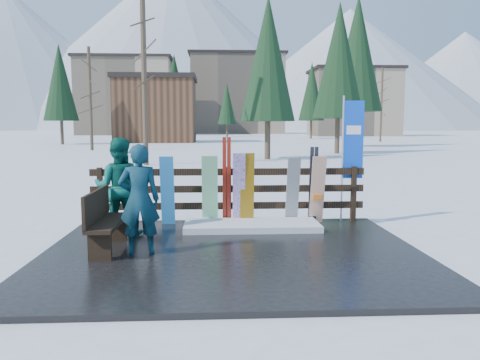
{
  "coord_description": "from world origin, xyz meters",
  "views": [
    {
      "loc": [
        -0.26,
        -7.29,
        2.05
      ],
      "look_at": [
        0.17,
        1.0,
        1.1
      ],
      "focal_mm": 35.0,
      "sensor_mm": 36.0,
      "label": 1
    }
  ],
  "objects": [
    {
      "name": "ski_pair_a",
      "position": [
        -0.04,
        2.05,
        0.96
      ],
      "size": [
        0.16,
        0.25,
        1.77
      ],
      "color": "maroon",
      "rests_on": "deck"
    },
    {
      "name": "snowboard_2",
      "position": [
        0.36,
        1.98,
        0.81
      ],
      "size": [
        0.28,
        0.2,
        1.45
      ],
      "primitive_type": "cube",
      "rotation": [
        0.12,
        0.0,
        0.0
      ],
      "color": "#FFA606",
      "rests_on": "deck"
    },
    {
      "name": "mountains",
      "position": [
        -10.5,
        328.41,
        50.2
      ],
      "size": [
        520.0,
        260.0,
        120.0
      ],
      "color": "white",
      "rests_on": "ground"
    },
    {
      "name": "snowboard_4",
      "position": [
        1.29,
        1.98,
        0.77
      ],
      "size": [
        0.26,
        0.38,
        1.37
      ],
      "primitive_type": "cube",
      "rotation": [
        0.25,
        0.0,
        0.0
      ],
      "color": "black",
      "rests_on": "deck"
    },
    {
      "name": "person_front",
      "position": [
        -1.44,
        -0.14,
        0.94
      ],
      "size": [
        0.67,
        0.49,
        1.71
      ],
      "primitive_type": "imported",
      "rotation": [
        0.0,
        0.0,
        3.27
      ],
      "color": "#134F56",
      "rests_on": "deck"
    },
    {
      "name": "snowboard_5",
      "position": [
        1.79,
        1.98,
        0.77
      ],
      "size": [
        0.28,
        0.35,
        1.38
      ],
      "primitive_type": "cube",
      "rotation": [
        0.23,
        0.0,
        0.0
      ],
      "color": "white",
      "rests_on": "deck"
    },
    {
      "name": "snow_patch",
      "position": [
        0.43,
        1.6,
        0.14
      ],
      "size": [
        2.6,
        1.0,
        0.12
      ],
      "primitive_type": "cube",
      "color": "white",
      "rests_on": "deck"
    },
    {
      "name": "deck",
      "position": [
        0.0,
        0.0,
        0.04
      ],
      "size": [
        6.0,
        5.0,
        0.08
      ],
      "primitive_type": "cube",
      "color": "black",
      "rests_on": "ground"
    },
    {
      "name": "snowboard_0",
      "position": [
        -1.23,
        1.98,
        0.78
      ],
      "size": [
        0.27,
        0.29,
        1.4
      ],
      "primitive_type": "cube",
      "rotation": [
        0.19,
        0.0,
        0.0
      ],
      "color": "#2F8ADB",
      "rests_on": "deck"
    },
    {
      "name": "trees",
      "position": [
        5.0,
        50.6,
        5.98
      ],
      "size": [
        42.1,
        68.93,
        14.33
      ],
      "color": "#382B1E",
      "rests_on": "ground"
    },
    {
      "name": "rental_flag",
      "position": [
        2.53,
        2.25,
        1.69
      ],
      "size": [
        0.45,
        0.04,
        2.6
      ],
      "color": "silver",
      "rests_on": "deck"
    },
    {
      "name": "person_back",
      "position": [
        -2.02,
        1.17,
        0.97
      ],
      "size": [
        0.88,
        0.7,
        1.77
      ],
      "primitive_type": "imported",
      "rotation": [
        0.0,
        0.0,
        3.17
      ],
      "color": "#0C5749",
      "rests_on": "deck"
    },
    {
      "name": "bench",
      "position": [
        -2.05,
        0.12,
        0.6
      ],
      "size": [
        0.4,
        1.5,
        0.97
      ],
      "color": "black",
      "rests_on": "deck"
    },
    {
      "name": "ski_pair_b",
      "position": [
        1.72,
        2.05,
        0.86
      ],
      "size": [
        0.17,
        0.16,
        1.57
      ],
      "color": "black",
      "rests_on": "deck"
    },
    {
      "name": "ground",
      "position": [
        0.0,
        0.0,
        0.0
      ],
      "size": [
        700.0,
        700.0,
        0.0
      ],
      "primitive_type": "plane",
      "color": "white",
      "rests_on": "ground"
    },
    {
      "name": "fence",
      "position": [
        0.0,
        2.2,
        0.74
      ],
      "size": [
        5.6,
        0.1,
        1.15
      ],
      "color": "black",
      "rests_on": "deck"
    },
    {
      "name": "snowboard_3",
      "position": [
        0.2,
        1.98,
        0.81
      ],
      "size": [
        0.25,
        0.26,
        1.45
      ],
      "primitive_type": "cube",
      "rotation": [
        0.16,
        0.0,
        0.0
      ],
      "color": "white",
      "rests_on": "deck"
    },
    {
      "name": "resort_buildings",
      "position": [
        1.03,
        115.41,
        9.81
      ],
      "size": [
        73.0,
        87.6,
        22.6
      ],
      "color": "tan",
      "rests_on": "ground"
    },
    {
      "name": "snowboard_1",
      "position": [
        -0.38,
        1.98,
        0.78
      ],
      "size": [
        0.31,
        0.32,
        1.4
      ],
      "primitive_type": "cube",
      "rotation": [
        0.21,
        0.0,
        0.0
      ],
      "color": "white",
      "rests_on": "deck"
    }
  ]
}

